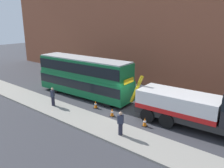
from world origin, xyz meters
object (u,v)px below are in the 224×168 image
Objects in this scene: traffic_cone_near_bus at (96,105)px; recovery_tow_truck at (203,108)px; traffic_cone_midway at (112,113)px; double_decker_bus at (84,75)px; pedestrian_onlooker at (53,97)px; traffic_cone_near_truck at (145,122)px; pedestrian_bystander at (120,124)px.

recovery_tow_truck is at bearing 11.34° from traffic_cone_near_bus.
traffic_cone_midway is (-6.59, -2.22, -1.42)m from recovery_tow_truck.
pedestrian_onlooker is (0.07, -4.03, -1.25)m from double_decker_bus.
double_decker_bus reaches higher than traffic_cone_near_truck.
traffic_cone_midway is at bearing -24.40° from double_decker_bus.
recovery_tow_truck is 6.05m from pedestrian_bystander.
double_decker_bus reaches higher than traffic_cone_midway.
pedestrian_onlooker is 2.38× the size of traffic_cone_midway.
pedestrian_onlooker is 2.38× the size of traffic_cone_near_bus.
pedestrian_onlooker is 4.01m from traffic_cone_near_bus.
traffic_cone_near_truck is (8.70, -2.03, -1.89)m from double_decker_bus.
traffic_cone_near_truck is at bearing -19.57° from pedestrian_onlooker.
traffic_cone_near_bus is (3.24, 2.27, -0.64)m from pedestrian_onlooker.
traffic_cone_near_truck is (8.64, 2.00, -0.64)m from pedestrian_onlooker.
traffic_cone_midway is (2.31, -0.44, 0.00)m from traffic_cone_near_bus.
traffic_cone_midway is 1.00× the size of traffic_cone_near_truck.
pedestrian_bystander is 2.38× the size of traffic_cone_near_truck.
traffic_cone_near_bus and traffic_cone_near_truck have the same top height.
traffic_cone_near_truck is (3.09, 0.17, 0.00)m from traffic_cone_midway.
double_decker_bus is 9.46m from pedestrian_bystander.
traffic_cone_midway is at bearing -164.37° from recovery_tow_truck.
double_decker_bus reaches higher than recovery_tow_truck.
recovery_tow_truck is 12.82m from pedestrian_onlooker.
traffic_cone_near_bus is 1.00× the size of traffic_cone_near_truck.
double_decker_bus reaches higher than traffic_cone_near_bus.
recovery_tow_truck is 0.92× the size of double_decker_bus.
pedestrian_bystander is 2.38× the size of traffic_cone_near_bus.
double_decker_bus is 9.13m from traffic_cone_near_truck.
double_decker_bus is (-12.21, -0.03, 0.47)m from recovery_tow_truck.
pedestrian_onlooker is at bearing -92.09° from double_decker_bus.
pedestrian_bystander is 2.57m from traffic_cone_near_truck.
pedestrian_onlooker reaches higher than traffic_cone_midway.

